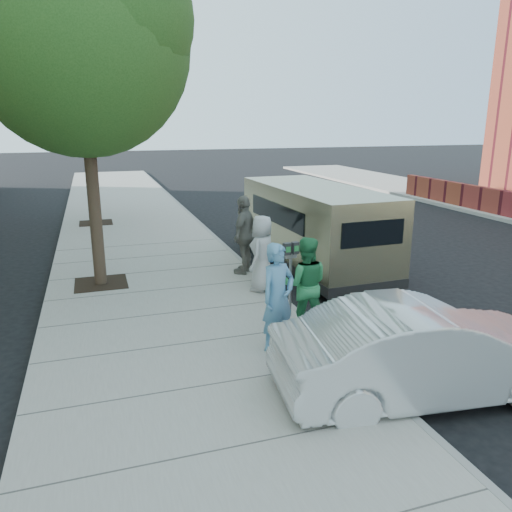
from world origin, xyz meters
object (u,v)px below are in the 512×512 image
at_px(tree_near, 82,38).
at_px(person_striped_polo, 245,235).
at_px(person_officer, 278,297).
at_px(person_green_shirt, 305,284).
at_px(tree_far, 86,91).
at_px(van, 312,226).
at_px(parking_meter, 291,263).
at_px(sedan, 425,351).
at_px(person_gray_shirt, 262,253).

height_order(tree_near, person_striped_polo, tree_near).
xyz_separation_m(tree_near, person_officer, (2.70, -4.58, -4.48)).
distance_m(person_officer, person_green_shirt, 0.96).
height_order(tree_far, van, tree_far).
xyz_separation_m(person_officer, person_striped_polo, (0.75, 4.37, 0.07)).
bearing_deg(parking_meter, person_green_shirt, -98.26).
relative_size(tree_far, parking_meter, 4.35).
height_order(sedan, person_striped_polo, person_striped_polo).
relative_size(tree_near, person_green_shirt, 4.31).
bearing_deg(tree_far, sedan, -73.11).
xyz_separation_m(tree_far, person_green_shirt, (3.45, -11.58, -3.86)).
bearing_deg(sedan, person_green_shirt, 24.37).
xyz_separation_m(sedan, person_officer, (-1.55, 1.83, 0.36)).
bearing_deg(person_gray_shirt, parking_meter, 41.43).
distance_m(person_gray_shirt, person_striped_polo, 1.42).
distance_m(tree_near, tree_far, 7.63).
distance_m(van, person_striped_polo, 1.98).
bearing_deg(person_striped_polo, person_green_shirt, 38.88).
height_order(person_gray_shirt, person_striped_polo, person_striped_polo).
height_order(sedan, person_gray_shirt, person_gray_shirt).
xyz_separation_m(tree_near, person_striped_polo, (3.45, -0.21, -4.42)).
xyz_separation_m(van, sedan, (-1.16, -6.46, -0.47)).
relative_size(parking_meter, van, 0.25).
distance_m(van, sedan, 6.58).
relative_size(sedan, person_striped_polo, 2.19).
distance_m(van, person_green_shirt, 4.48).
xyz_separation_m(sedan, person_striped_polo, (-0.80, 6.20, 0.42)).
bearing_deg(parking_meter, tree_near, 127.83).
bearing_deg(tree_far, person_striped_polo, -66.15).
bearing_deg(tree_far, person_gray_shirt, -69.58).
relative_size(parking_meter, person_gray_shirt, 0.87).
bearing_deg(parking_meter, sedan, -84.10).
bearing_deg(person_green_shirt, tree_far, -53.46).
relative_size(tree_far, person_green_shirt, 3.71).
bearing_deg(van, tree_far, 123.58).
relative_size(tree_near, tree_far, 1.16).
height_order(tree_near, parking_meter, tree_near).
xyz_separation_m(tree_far, parking_meter, (3.45, -10.89, -3.65)).
height_order(tree_far, person_striped_polo, tree_far).
height_order(person_officer, person_striped_polo, person_striped_polo).
xyz_separation_m(parking_meter, person_striped_polo, (0.00, 3.08, -0.10)).
distance_m(person_officer, person_gray_shirt, 3.04).
relative_size(van, person_officer, 3.32).
height_order(sedan, person_officer, person_officer).
xyz_separation_m(van, person_striped_polo, (-1.96, -0.26, -0.05)).
distance_m(person_officer, person_striped_polo, 4.43).
bearing_deg(person_gray_shirt, person_officer, 26.99).
height_order(parking_meter, sedan, parking_meter).
xyz_separation_m(person_green_shirt, person_gray_shirt, (-0.02, 2.35, -0.02)).
bearing_deg(person_green_shirt, tree_near, -29.13).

